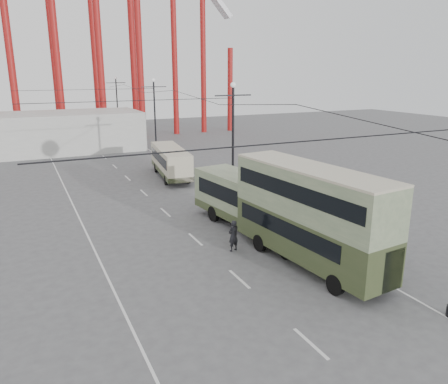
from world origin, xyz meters
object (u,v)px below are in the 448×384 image
single_decker_green (260,205)px  single_decker_cream (171,161)px  double_decker_bus (310,211)px  pedestrian (233,236)px

single_decker_green → single_decker_cream: bearing=82.7°
double_decker_bus → pedestrian: 4.88m
double_decker_bus → single_decker_green: (0.03, 5.27, -1.11)m
double_decker_bus → pedestrian: (-2.81, 3.40, -2.10)m
single_decker_cream → pedestrian: size_ratio=5.11×
single_decker_green → pedestrian: bearing=-154.4°
pedestrian → double_decker_bus: bearing=114.8°
double_decker_bus → pedestrian: size_ratio=5.50×
double_decker_bus → pedestrian: bearing=123.8°
double_decker_bus → single_decker_cream: 22.63m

